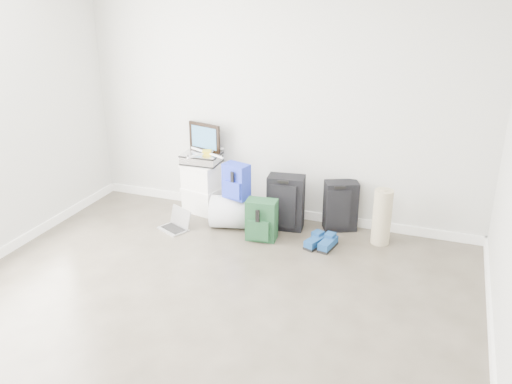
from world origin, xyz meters
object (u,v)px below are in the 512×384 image
at_px(briefcase, 201,158).
at_px(duffel_bag, 237,212).
at_px(large_suitcase, 286,203).
at_px(laptop, 176,224).
at_px(carry_on, 340,206).
at_px(boxes_stack, 203,187).

relative_size(briefcase, duffel_bag, 0.72).
xyz_separation_m(duffel_bag, large_suitcase, (0.50, 0.16, 0.12)).
xyz_separation_m(briefcase, laptop, (-0.07, -0.55, -0.59)).
xyz_separation_m(briefcase, carry_on, (1.61, 0.05, -0.37)).
xyz_separation_m(boxes_stack, laptop, (-0.07, -0.55, -0.24)).
height_order(large_suitcase, carry_on, large_suitcase).
bearing_deg(duffel_bag, laptop, -169.85).
bearing_deg(briefcase, boxes_stack, 178.61).
height_order(boxes_stack, laptop, boxes_stack).
bearing_deg(boxes_stack, duffel_bag, -14.76).
bearing_deg(briefcase, large_suitcase, -7.72).
xyz_separation_m(carry_on, laptop, (-1.68, -0.60, -0.22)).
distance_m(duffel_bag, laptop, 0.68).
distance_m(boxes_stack, carry_on, 1.61).
distance_m(briefcase, carry_on, 1.65).
xyz_separation_m(boxes_stack, large_suitcase, (1.04, -0.12, 0.00)).
bearing_deg(boxes_stack, carry_on, 14.16).
bearing_deg(carry_on, large_suitcase, 172.56).
relative_size(briefcase, laptop, 1.10).
distance_m(briefcase, laptop, 0.81).
relative_size(boxes_stack, duffel_bag, 1.01).
bearing_deg(boxes_stack, laptop, -84.81).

